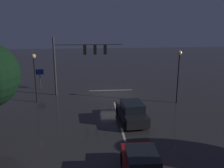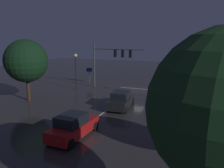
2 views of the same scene
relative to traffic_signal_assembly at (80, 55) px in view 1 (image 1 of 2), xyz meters
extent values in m
plane|color=#2D2B2B|center=(-3.39, 0.20, -4.35)|extent=(80.00, 80.00, 0.00)
cylinder|color=#383A3D|center=(2.67, 0.02, -1.25)|extent=(0.22, 0.22, 6.21)
cylinder|color=#383A3D|center=(-0.90, 0.02, 1.10)|extent=(7.16, 0.14, 0.14)
cube|color=black|center=(-0.55, 0.02, 0.53)|extent=(0.32, 0.36, 1.00)
sphere|color=black|center=(-0.55, -0.17, 0.85)|extent=(0.20, 0.20, 0.20)
sphere|color=black|center=(-0.55, -0.17, 0.53)|extent=(0.20, 0.20, 0.20)
sphere|color=#19F24C|center=(-0.55, -0.17, 0.21)|extent=(0.20, 0.20, 0.20)
cube|color=black|center=(-1.62, 0.02, 0.53)|extent=(0.32, 0.36, 1.00)
sphere|color=black|center=(-1.62, -0.17, 0.85)|extent=(0.20, 0.20, 0.20)
sphere|color=black|center=(-1.62, -0.17, 0.53)|extent=(0.20, 0.20, 0.20)
sphere|color=#19F24C|center=(-1.62, -0.17, 0.21)|extent=(0.20, 0.20, 0.20)
cube|color=black|center=(-2.69, 0.02, 0.53)|extent=(0.32, 0.36, 1.00)
sphere|color=black|center=(-2.69, -0.17, 0.85)|extent=(0.20, 0.20, 0.20)
sphere|color=black|center=(-2.69, -0.17, 0.53)|extent=(0.20, 0.20, 0.20)
sphere|color=#19F24C|center=(-2.69, -0.17, 0.21)|extent=(0.20, 0.20, 0.20)
cube|color=beige|center=(-3.39, 4.20, -4.35)|extent=(0.16, 2.20, 0.01)
cube|color=beige|center=(-3.39, 10.20, -4.35)|extent=(0.16, 2.20, 0.01)
cube|color=beige|center=(-3.39, -1.18, -4.35)|extent=(5.00, 0.16, 0.01)
cube|color=black|center=(-4.37, 7.85, -3.73)|extent=(2.18, 4.45, 0.80)
cube|color=black|center=(-4.39, 8.05, -2.99)|extent=(1.78, 2.24, 0.68)
cylinder|color=black|center=(-3.39, 6.34, -4.01)|extent=(0.28, 0.70, 0.68)
cylinder|color=black|center=(-5.06, 6.18, -4.01)|extent=(0.28, 0.70, 0.68)
cylinder|color=black|center=(-3.68, 9.52, -4.01)|extent=(0.28, 0.70, 0.68)
cylinder|color=black|center=(-5.35, 9.37, -4.01)|extent=(0.28, 0.70, 0.68)
sphere|color=#F9EFC6|center=(-3.53, 5.80, -3.68)|extent=(0.20, 0.20, 0.20)
sphere|color=#F9EFC6|center=(-4.82, 5.68, -3.68)|extent=(0.20, 0.20, 0.20)
cube|color=black|center=(-3.65, 15.79, -2.99)|extent=(1.66, 2.15, 0.68)
cylinder|color=black|center=(-2.86, 13.97, -4.01)|extent=(0.24, 0.69, 0.68)
cylinder|color=black|center=(-4.54, 14.02, -4.01)|extent=(0.24, 0.69, 0.68)
sphere|color=#F9EFC6|center=(-3.07, 13.45, -3.68)|extent=(0.20, 0.20, 0.20)
sphere|color=#F9EFC6|center=(-4.37, 13.49, -3.68)|extent=(0.20, 0.20, 0.20)
cylinder|color=black|center=(-9.54, 3.71, -1.95)|extent=(0.14, 0.14, 4.80)
sphere|color=#F9D88C|center=(-9.54, 3.71, 0.63)|extent=(0.44, 0.44, 0.44)
cylinder|color=black|center=(4.30, 2.30, -2.13)|extent=(0.14, 0.14, 4.45)
sphere|color=#F9D88C|center=(4.30, 2.30, 0.28)|extent=(0.44, 0.44, 0.44)
cylinder|color=#383A3D|center=(4.75, -2.29, -3.14)|extent=(0.09, 0.09, 2.43)
cube|color=navy|center=(4.75, -2.29, -2.27)|extent=(0.89, 0.25, 0.60)
camera|label=1|loc=(-1.10, 27.40, 4.16)|focal=41.50mm
camera|label=2|loc=(-11.91, 28.23, 2.50)|focal=35.86mm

